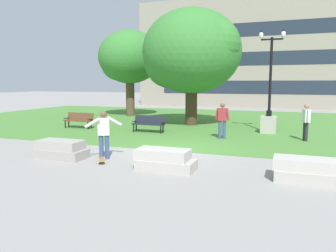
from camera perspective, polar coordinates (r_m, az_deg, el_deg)
name	(u,v)px	position (r m, az deg, el deg)	size (l,w,h in m)	color
ground_plane	(170,151)	(12.97, 0.40, -4.41)	(140.00, 140.00, 0.00)	gray
grass_lawn	(221,122)	(22.51, 9.14, 0.63)	(40.00, 20.00, 0.02)	#4C8438
concrete_block_center	(61,150)	(12.39, -18.13, -3.91)	(1.80, 0.90, 0.64)	#9E9991
concrete_block_left	(165,160)	(10.22, -0.58, -5.93)	(1.85, 0.90, 0.64)	#B2ADA3
concrete_block_right	(307,170)	(9.80, 23.06, -7.14)	(1.84, 0.90, 0.64)	#B2ADA3
person_skateboarder	(104,132)	(11.72, -11.12, -1.00)	(0.98, 1.03, 1.71)	#384C7A
skateboard	(102,159)	(11.48, -11.50, -5.70)	(0.72, 0.97, 0.14)	olive
park_bench_near_left	(79,119)	(20.05, -15.23, 1.14)	(1.81, 0.57, 0.90)	brown
park_bench_near_right	(149,123)	(17.75, -3.33, 0.59)	(1.81, 0.56, 0.90)	#1E232D
lamp_post_left	(269,113)	(18.25, 17.18, 2.24)	(1.32, 0.80, 5.39)	#ADA89E
tree_near_left	(129,58)	(26.66, -6.81, 11.69)	(5.16, 4.92, 6.78)	brown
tree_near_right	(191,53)	(20.90, 3.96, 12.64)	(6.43, 6.13, 7.20)	#42301E
person_bystander_near_lawn	(306,120)	(16.30, 22.91, 0.95)	(0.36, 0.68, 1.71)	#28282D
person_bystander_far_lawn	(222,119)	(15.84, 9.43, 1.27)	(0.70, 0.29, 1.71)	#384C7A
building_facade_distant	(247,52)	(36.84, 13.54, 12.40)	(24.75, 1.03, 11.87)	gray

